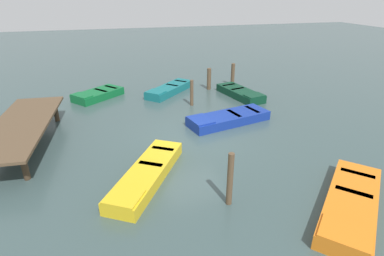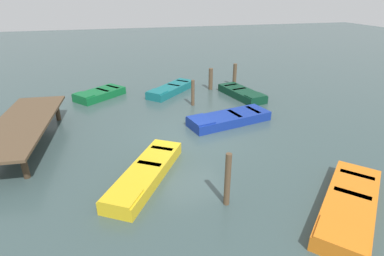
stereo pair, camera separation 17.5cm
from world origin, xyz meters
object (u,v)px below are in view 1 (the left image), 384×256
rowboat_teal (169,89)px  rowboat_yellow (147,174)px  rowboat_green (98,94)px  mooring_piling_near_right (209,79)px  mooring_piling_near_left (233,75)px  rowboat_orange (351,204)px  rowboat_blue (228,118)px  rowboat_dark_green (240,93)px  dock_segment (21,126)px  mooring_piling_mid_left (192,93)px  mooring_piling_far_left (230,179)px

rowboat_teal → rowboat_yellow: size_ratio=0.84×
rowboat_green → mooring_piling_near_right: 6.41m
rowboat_teal → mooring_piling_near_right: size_ratio=2.56×
mooring_piling_near_left → rowboat_yellow: bearing=144.0°
rowboat_orange → rowboat_blue: size_ratio=0.95×
rowboat_dark_green → rowboat_blue: same height
dock_segment → mooring_piling_mid_left: size_ratio=4.61×
rowboat_blue → mooring_piling_near_right: mooring_piling_near_right is taller
mooring_piling_far_left → mooring_piling_near_right: bearing=-15.3°
rowboat_dark_green → rowboat_yellow: size_ratio=0.87×
dock_segment → rowboat_green: dock_segment is taller
dock_segment → rowboat_blue: 8.28m
mooring_piling_near_right → mooring_piling_far_left: bearing=164.7°
rowboat_green → rowboat_yellow: (-8.66, -1.52, -0.00)m
mooring_piling_near_right → mooring_piling_near_left: mooring_piling_near_left is taller
mooring_piling_far_left → rowboat_blue: bearing=-21.3°
rowboat_dark_green → rowboat_yellow: same height
mooring_piling_near_left → mooring_piling_mid_left: mooring_piling_near_left is taller
rowboat_orange → mooring_piling_near_right: size_ratio=2.95×
rowboat_yellow → rowboat_orange: bearing=91.6°
dock_segment → rowboat_orange: bearing=-120.8°
rowboat_orange → rowboat_teal: (11.44, 2.61, 0.00)m
rowboat_teal → mooring_piling_mid_left: bearing=61.3°
rowboat_dark_green → mooring_piling_mid_left: bearing=-91.1°
dock_segment → mooring_piling_far_left: mooring_piling_far_left is taller
rowboat_dark_green → mooring_piling_mid_left: mooring_piling_mid_left is taller
rowboat_dark_green → rowboat_yellow: (-6.81, 6.12, -0.00)m
mooring_piling_near_left → mooring_piling_far_left: (-10.78, 4.52, 0.12)m
rowboat_dark_green → mooring_piling_mid_left: size_ratio=2.52×
rowboat_dark_green → rowboat_orange: same height
rowboat_blue → rowboat_green: bearing=-55.1°
rowboat_blue → mooring_piling_near_left: bearing=-127.0°
rowboat_green → rowboat_dark_green: bearing=126.6°
mooring_piling_near_right → rowboat_dark_green: bearing=-145.5°
rowboat_dark_green → rowboat_green: bearing=-116.2°
rowboat_green → mooring_piling_near_right: mooring_piling_near_right is taller
mooring_piling_near_right → mooring_piling_far_left: mooring_piling_far_left is taller
rowboat_dark_green → mooring_piling_near_left: bearing=156.3°
mooring_piling_near_left → mooring_piling_near_right: bearing=103.5°
rowboat_orange → mooring_piling_far_left: 3.30m
mooring_piling_mid_left → rowboat_blue: bearing=-160.1°
rowboat_dark_green → mooring_piling_near_right: size_ratio=2.64×
rowboat_green → rowboat_yellow: size_ratio=0.75×
rowboat_yellow → mooring_piling_far_left: 2.75m
mooring_piling_mid_left → dock_segment: bearing=110.4°
rowboat_yellow → mooring_piling_mid_left: bearing=-175.5°
rowboat_dark_green → mooring_piling_near_left: 2.30m
rowboat_orange → mooring_piling_far_left: (1.14, 3.04, 0.58)m
rowboat_dark_green → rowboat_teal: (1.73, 3.66, -0.00)m
rowboat_orange → rowboat_green: size_ratio=1.30×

